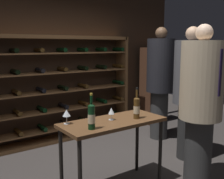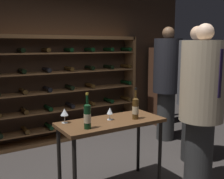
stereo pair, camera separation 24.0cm
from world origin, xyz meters
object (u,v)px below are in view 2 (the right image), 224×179
(person_guest_plum_blouse, at_px, (201,101))
(wine_bottle_red_label, at_px, (136,108))
(display_cabinet, at_px, (161,86))
(wine_glass_stemmed_left, at_px, (110,111))
(wine_glass_stemmed_center, at_px, (64,113))
(person_guest_khaki, at_px, (167,79))
(tasting_table, at_px, (111,129))
(person_guest_blue_shirt, at_px, (195,89))
(wine_bottle_green_slim, at_px, (87,116))
(wine_rack, at_px, (58,89))

(person_guest_plum_blouse, bearing_deg, wine_bottle_red_label, 138.57)
(display_cabinet, bearing_deg, wine_glass_stemmed_left, -143.23)
(wine_glass_stemmed_left, bearing_deg, person_guest_plum_blouse, -31.77)
(wine_bottle_red_label, xyz_separation_m, wine_glass_stemmed_center, (-0.77, 0.28, -0.02))
(person_guest_khaki, height_order, display_cabinet, person_guest_khaki)
(wine_bottle_red_label, bearing_deg, person_guest_plum_blouse, -34.59)
(tasting_table, xyz_separation_m, wine_glass_stemmed_center, (-0.49, 0.19, 0.22))
(tasting_table, distance_m, person_guest_blue_shirt, 1.52)
(wine_bottle_green_slim, bearing_deg, wine_rack, 77.28)
(wine_bottle_green_slim, relative_size, wine_glass_stemmed_center, 2.34)
(wine_glass_stemmed_left, bearing_deg, display_cabinet, 36.77)
(person_guest_plum_blouse, relative_size, wine_bottle_red_label, 5.24)
(wine_rack, relative_size, person_guest_plum_blouse, 1.62)
(tasting_table, distance_m, display_cabinet, 3.02)
(wine_rack, height_order, wine_glass_stemmed_center, wine_rack)
(wine_rack, xyz_separation_m, wine_glass_stemmed_center, (-0.60, -1.78, 0.04))
(wine_glass_stemmed_left, relative_size, wine_glass_stemmed_center, 0.89)
(person_guest_khaki, bearing_deg, tasting_table, -150.18)
(person_guest_plum_blouse, height_order, person_guest_blue_shirt, person_guest_blue_shirt)
(person_guest_blue_shirt, bearing_deg, tasting_table, -93.97)
(person_guest_blue_shirt, relative_size, display_cabinet, 1.19)
(wine_bottle_red_label, height_order, wine_glass_stemmed_left, wine_bottle_red_label)
(person_guest_plum_blouse, bearing_deg, wine_rack, 100.98)
(wine_rack, distance_m, person_guest_plum_blouse, 2.62)
(person_guest_khaki, height_order, person_guest_plum_blouse, person_guest_khaki)
(person_guest_khaki, distance_m, person_guest_blue_shirt, 0.96)
(wine_rack, relative_size, wine_glass_stemmed_center, 19.49)
(person_guest_plum_blouse, bearing_deg, wine_bottle_green_slim, 156.28)
(tasting_table, relative_size, person_guest_plum_blouse, 0.63)
(person_guest_plum_blouse, xyz_separation_m, person_guest_blue_shirt, (0.58, 0.60, 0.01))
(wine_glass_stemmed_left, bearing_deg, wine_bottle_red_label, -24.72)
(wine_rack, xyz_separation_m, person_guest_khaki, (1.68, -0.97, 0.19))
(person_guest_khaki, xyz_separation_m, wine_glass_stemmed_center, (-2.28, -0.81, -0.15))
(person_guest_khaki, height_order, wine_bottle_green_slim, person_guest_khaki)
(person_guest_khaki, distance_m, wine_glass_stemmed_center, 2.42)
(wine_glass_stemmed_center, bearing_deg, wine_rack, 71.43)
(person_guest_khaki, relative_size, wine_bottle_green_slim, 5.36)
(wine_rack, bearing_deg, wine_bottle_green_slim, -102.72)
(display_cabinet, distance_m, wine_glass_stemmed_center, 3.33)
(tasting_table, height_order, wine_bottle_red_label, wine_bottle_red_label)
(person_guest_blue_shirt, relative_size, wine_glass_stemmed_left, 13.76)
(person_guest_plum_blouse, distance_m, wine_bottle_green_slim, 1.34)
(wine_glass_stemmed_center, bearing_deg, wine_glass_stemmed_left, -17.07)
(display_cabinet, height_order, wine_glass_stemmed_left, display_cabinet)
(person_guest_plum_blouse, xyz_separation_m, display_cabinet, (1.50, 2.35, -0.25))
(person_guest_khaki, height_order, person_guest_blue_shirt, person_guest_khaki)
(tasting_table, xyz_separation_m, person_guest_khaki, (1.78, 1.00, 0.37))
(display_cabinet, relative_size, wine_bottle_green_slim, 4.39)
(tasting_table, relative_size, wine_bottle_green_slim, 3.24)
(person_guest_plum_blouse, distance_m, wine_glass_stemmed_left, 1.07)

